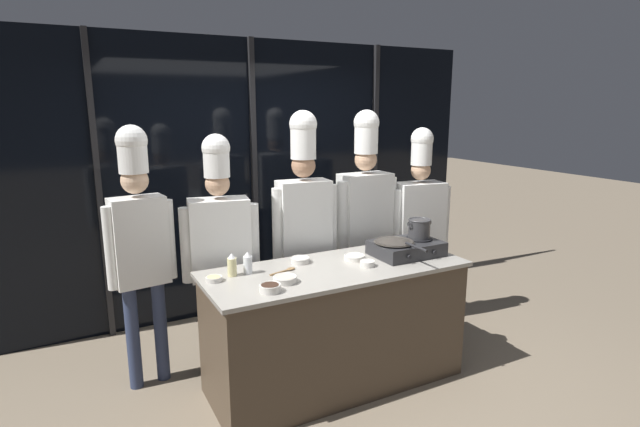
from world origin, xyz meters
name	(u,v)px	position (x,y,z in m)	size (l,w,h in m)	color
ground_plane	(335,381)	(0.00, 0.00, 0.00)	(24.00, 24.00, 0.00)	#7F705B
window_wall_back	(253,179)	(0.00, 1.70, 1.35)	(5.04, 0.09, 2.70)	black
demo_counter	(336,325)	(0.00, 0.00, 0.46)	(1.94, 0.76, 0.92)	#4C3D2D
portable_stove	(407,248)	(0.63, 0.00, 0.98)	(0.52, 0.39, 0.12)	#28282B
frying_pan	(395,240)	(0.51, -0.01, 1.06)	(0.31, 0.54, 0.04)	#38332D
stock_pot	(420,228)	(0.75, 0.00, 1.12)	(0.20, 0.18, 0.15)	#333335
squeeze_bottle_clear	(248,263)	(-0.62, 0.16, 1.00)	(0.06, 0.06, 0.16)	white
squeeze_bottle_oil	(232,265)	(-0.73, 0.17, 1.00)	(0.06, 0.06, 0.16)	beige
prep_bowl_chicken	(285,279)	(-0.46, -0.13, 0.95)	(0.16, 0.16, 0.05)	silver
prep_bowl_soy_glaze	(270,287)	(-0.61, -0.23, 0.95)	(0.14, 0.14, 0.05)	silver
prep_bowl_rice	(367,263)	(0.21, -0.09, 0.95)	(0.11, 0.11, 0.04)	silver
prep_bowl_ginger	(214,278)	(-0.87, 0.12, 0.94)	(0.11, 0.11, 0.03)	silver
prep_bowl_bean_sprouts	(354,257)	(0.21, 0.08, 0.94)	(0.16, 0.16, 0.04)	silver
prep_bowl_onion	(300,260)	(-0.19, 0.21, 0.95)	(0.14, 0.14, 0.04)	silver
serving_spoon_slotted	(287,270)	(-0.35, 0.08, 0.93)	(0.22, 0.09, 0.02)	olive
chef_head	(139,235)	(-1.26, 0.65, 1.17)	(0.49, 0.24, 1.95)	#2D3856
chef_sous	(220,240)	(-0.68, 0.59, 1.07)	(0.58, 0.31, 1.87)	#232326
chef_line	(304,216)	(0.03, 0.59, 1.18)	(0.56, 0.26, 2.04)	#2D3856
chef_pastry	(365,209)	(0.67, 0.66, 1.16)	(0.61, 0.25, 2.04)	#232326
chef_apprentice	(419,216)	(1.22, 0.58, 1.06)	(0.60, 0.30, 1.88)	#4C4C51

